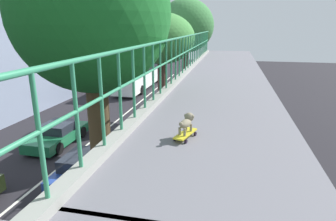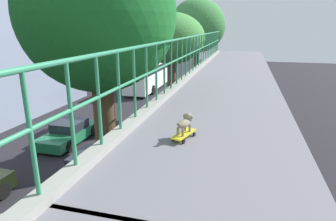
% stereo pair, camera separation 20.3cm
% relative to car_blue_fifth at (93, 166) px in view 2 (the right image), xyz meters
% --- Properties ---
extents(green_railing, '(0.20, 33.79, 1.26)m').
position_rel_car_blue_fifth_xyz_m(green_railing, '(4.81, -9.24, 5.01)').
color(green_railing, gray).
rests_on(green_railing, overpass_deck).
extents(car_blue_fifth, '(1.93, 3.94, 1.35)m').
position_rel_car_blue_fifth_xyz_m(car_blue_fifth, '(0.00, 0.00, 0.00)').
color(car_blue_fifth, '#213E92').
rests_on(car_blue_fifth, ground).
extents(car_green_sixth, '(1.98, 4.47, 1.29)m').
position_rel_car_blue_fifth_xyz_m(car_green_sixth, '(-3.69, 3.66, -0.04)').
color(car_green_sixth, '#1A633B').
rests_on(car_green_sixth, ground).
extents(city_bus, '(2.62, 11.34, 3.48)m').
position_rel_car_blue_fifth_xyz_m(city_bus, '(-3.87, 20.45, 1.32)').
color(city_bus, white).
rests_on(city_bus, ground).
extents(roadside_tree_mid, '(3.79, 3.79, 9.08)m').
position_rel_car_blue_fifth_xyz_m(roadside_tree_mid, '(3.01, -4.24, 6.41)').
color(roadside_tree_mid, '#4D3C24').
rests_on(roadside_tree_mid, ground).
extents(roadside_tree_far, '(3.64, 3.64, 7.64)m').
position_rel_car_blue_fifth_xyz_m(roadside_tree_far, '(2.52, 4.85, 5.50)').
color(roadside_tree_far, brown).
rests_on(roadside_tree_far, ground).
extents(roadside_tree_farthest, '(4.13, 4.13, 8.88)m').
position_rel_car_blue_fifth_xyz_m(roadside_tree_farthest, '(2.86, 11.18, 6.21)').
color(roadside_tree_farthest, '#4F3027').
rests_on(roadside_tree_farthest, ground).
extents(toy_skateboard, '(0.29, 0.53, 0.08)m').
position_rel_car_blue_fifth_xyz_m(toy_skateboard, '(5.74, -7.03, 4.78)').
color(toy_skateboard, gold).
rests_on(toy_skateboard, overpass_deck).
extents(small_dog, '(0.21, 0.39, 0.27)m').
position_rel_car_blue_fifth_xyz_m(small_dog, '(5.75, -6.99, 4.96)').
color(small_dog, '#7E755C').
rests_on(small_dog, toy_skateboard).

